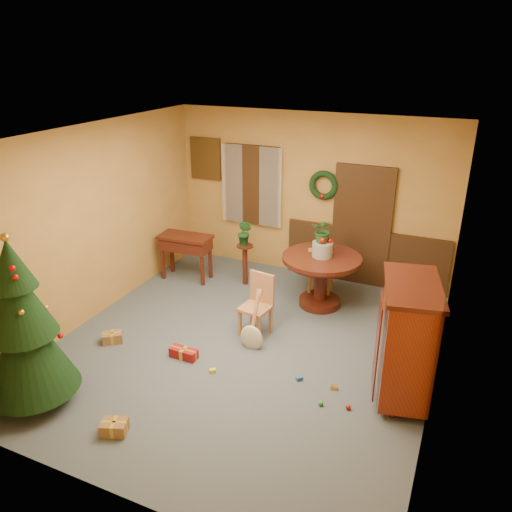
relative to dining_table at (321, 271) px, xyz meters
The scene contains 21 objects.
room_envelope 1.27m from the dining_table, 109.56° to the left, with size 5.50×5.50×5.50m.
dining_table is the anchor object (origin of this frame).
urn 0.37m from the dining_table, 63.43° to the left, with size 0.32×0.32×0.23m, color slate.
centerpiece_plant 0.69m from the dining_table, 63.43° to the left, with size 0.35×0.30×0.39m, color #1E4C23.
chair_near 1.30m from the dining_table, 116.45° to the right, with size 0.45×0.45×0.92m.
chair_far 0.28m from the dining_table, 108.46° to the left, with size 0.44×0.44×0.91m.
guitar 1.67m from the dining_table, 107.18° to the right, with size 0.33×0.16×0.79m, color beige, non-canonical shape.
plant_stand 1.46m from the dining_table, behind, with size 0.28×0.28×0.73m.
stand_plant 1.50m from the dining_table, behind, with size 0.25×0.20×0.46m, color #19471E.
christmas_tree 4.35m from the dining_table, 122.77° to the right, with size 1.03×1.03×2.12m.
writing_desk 2.50m from the dining_table, behind, with size 0.95×0.51×0.82m.
sideboard 2.35m from the dining_table, 48.43° to the right, with size 0.83×1.25×1.47m.
gift_a 3.92m from the dining_table, 107.44° to the right, with size 0.33×0.29×0.15m.
gift_b 4.41m from the dining_table, 123.14° to the right, with size 0.27×0.27×0.21m.
gift_c 3.31m from the dining_table, 136.21° to the right, with size 0.33×0.32×0.15m.
gift_d 2.56m from the dining_table, 119.43° to the right, with size 0.39×0.16×0.14m.
toy_a 2.12m from the dining_table, 79.72° to the right, with size 0.08×0.05×0.05m, color #24509E.
toy_b 2.55m from the dining_table, 72.32° to the right, with size 0.06×0.06×0.06m, color green.
toy_c 2.49m from the dining_table, 107.06° to the right, with size 0.08×0.05×0.05m, color yellow.
toy_d 2.60m from the dining_table, 65.10° to the right, with size 0.06×0.06×0.06m, color #B00E0B.
toy_e 2.24m from the dining_table, 67.93° to the right, with size 0.08×0.05×0.05m, color gold.
Camera 1 is at (2.57, -5.36, 3.89)m, focal length 35.00 mm.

